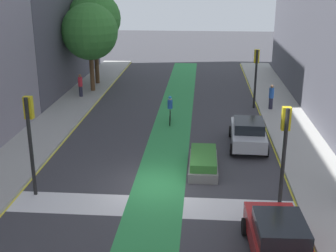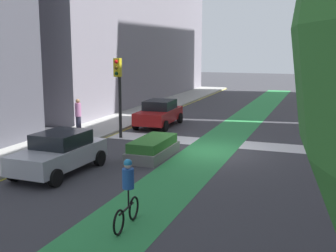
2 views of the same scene
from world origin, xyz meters
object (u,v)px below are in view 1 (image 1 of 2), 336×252
Objects in this scene: pedestrian_sidewalk_left_a at (80,85)px; car_red_right_near at (279,239)px; car_silver_right_far at (248,133)px; cyclist_in_lane at (170,109)px; traffic_signal_near_left at (30,127)px; street_tree_far at (94,19)px; median_planter at (203,162)px; traffic_signal_far_right at (256,67)px; street_tree_near at (90,32)px; pedestrian_sidewalk_right_b at (271,97)px; traffic_signal_near_right at (285,138)px.

car_red_right_near is at bearing -58.86° from pedestrian_sidewalk_left_a.
car_silver_right_far is 5.94m from cyclist_in_lane.
car_red_right_near is (0.05, -10.57, 0.00)m from car_silver_right_far.
traffic_signal_near_left is 20.77m from street_tree_far.
cyclist_in_lane is 0.57× the size of median_planter.
traffic_signal_far_right is at bearing 72.26° from median_planter.
street_tree_near reaches higher than car_red_right_near.
street_tree_near is 2.15× the size of median_planter.
pedestrian_sidewalk_right_b is 16.31m from street_tree_far.
traffic_signal_near_right reaches higher than pedestrian_sidewalk_right_b.
street_tree_far is at bearing 115.67° from car_red_right_near.
cyclist_in_lane is at bearing 63.17° from traffic_signal_near_left.
car_silver_right_far is at bearing -38.63° from cyclist_in_lane.
pedestrian_sidewalk_right_b is (1.50, 13.69, -1.91)m from traffic_signal_near_right.
pedestrian_sidewalk_left_a is at bearing 141.94° from car_silver_right_far.
traffic_signal_far_right is at bearing -25.48° from street_tree_far.
traffic_signal_near_left is 0.56× the size of street_tree_far.
cyclist_in_lane is at bearing 108.16° from car_red_right_near.
median_planter is (7.32, 3.05, -2.66)m from traffic_signal_near_left.
car_silver_right_far is 16.72m from street_tree_near.
street_tree_far reaches higher than street_tree_near.
median_planter is (-2.51, 7.15, -0.40)m from car_red_right_near.
car_red_right_near is at bearing -71.84° from cyclist_in_lane.
pedestrian_sidewalk_left_a reaches higher than car_red_right_near.
traffic_signal_near_right is 13.90m from pedestrian_sidewalk_right_b.
car_silver_right_far is 1.00× the size of car_red_right_near.
traffic_signal_near_left is 2.36× the size of cyclist_in_lane.
car_red_right_near is 17.80m from pedestrian_sidewalk_right_b.
traffic_signal_near_right is at bearing -91.63° from traffic_signal_far_right.
street_tree_far is (-14.02, 6.94, 4.63)m from pedestrian_sidewalk_right_b.
cyclist_in_lane reaches higher than car_silver_right_far.
median_planter is (-2.47, -3.42, -0.40)m from car_silver_right_far.
traffic_signal_far_right is at bearing 35.79° from cyclist_in_lane.
traffic_signal_near_left is at bearing 179.31° from traffic_signal_near_right.
traffic_signal_near_right is at bearing -0.69° from traffic_signal_near_left.
car_red_right_near is 27.73m from street_tree_far.
traffic_signal_near_right is 0.99× the size of car_silver_right_far.
median_planter is at bearing 135.24° from traffic_signal_near_right.
street_tree_near is 0.90× the size of street_tree_far.
car_silver_right_far is 15.28m from pedestrian_sidewalk_left_a.
street_tree_far is at bearing 124.66° from cyclist_in_lane.
traffic_signal_near_left is at bearing -116.83° from cyclist_in_lane.
traffic_signal_near_right is at bearing -44.76° from median_planter.
car_red_right_near is 0.61× the size of street_tree_near.
car_red_right_near is at bearing -93.42° from traffic_signal_far_right.
car_silver_right_far is at bearing 90.25° from car_red_right_near.
cyclist_in_lane is at bearing 106.95° from median_planter.
street_tree_near is at bearing 135.48° from car_silver_right_far.
cyclist_in_lane is 13.41m from street_tree_far.
traffic_signal_far_right is 13.40m from pedestrian_sidewalk_left_a.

